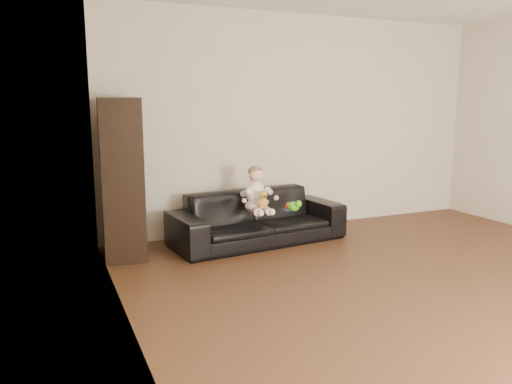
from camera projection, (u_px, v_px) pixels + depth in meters
name	position (u px, v px, depth m)	size (l,w,h in m)	color
floor	(467.00, 303.00, 3.92)	(5.50, 5.50, 0.00)	#4B2E1A
wall_back	(302.00, 123.00, 6.18)	(5.00, 5.00, 0.00)	beige
wall_left	(141.00, 150.00, 2.71)	(5.50, 5.50, 0.00)	beige
sofa	(258.00, 217.00, 5.58)	(1.94, 0.76, 0.57)	black
cabinet	(122.00, 179.00, 4.95)	(0.40, 0.55, 1.60)	black
shelf_item	(122.00, 143.00, 4.90)	(0.18, 0.25, 0.28)	silver
baby	(257.00, 192.00, 5.41)	(0.38, 0.45, 0.50)	silver
teddy_bear	(263.00, 200.00, 5.28)	(0.11, 0.11, 0.20)	gold
toy_green	(294.00, 206.00, 5.48)	(0.13, 0.15, 0.11)	#52D218
toy_rattle	(288.00, 207.00, 5.52)	(0.08, 0.08, 0.08)	red
toy_blue_disc	(288.00, 210.00, 5.53)	(0.10, 0.10, 0.01)	blue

